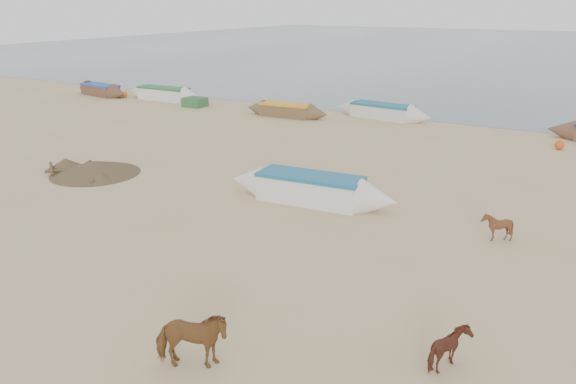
# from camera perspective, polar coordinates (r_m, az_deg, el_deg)

# --- Properties ---
(ground) EXTENTS (140.00, 140.00, 0.00)m
(ground) POSITION_cam_1_polar(r_m,az_deg,el_deg) (15.13, -7.77, -7.82)
(ground) COLOR tan
(ground) RESTS_ON ground
(sea) EXTENTS (160.00, 160.00, 0.00)m
(sea) POSITION_cam_1_polar(r_m,az_deg,el_deg) (93.16, 25.78, 12.88)
(sea) COLOR slate
(sea) RESTS_ON ground
(cow_adult) EXTENTS (1.60, 1.29, 1.23)m
(cow_adult) POSITION_cam_1_polar(r_m,az_deg,el_deg) (11.21, -9.81, -14.62)
(cow_adult) COLOR brown
(cow_adult) RESTS_ON ground
(calf_front) EXTENTS (0.88, 0.81, 0.87)m
(calf_front) POSITION_cam_1_polar(r_m,az_deg,el_deg) (17.68, 20.46, -3.32)
(calf_front) COLOR #562F1B
(calf_front) RESTS_ON ground
(calf_right) EXTENTS (0.80, 0.91, 0.85)m
(calf_right) POSITION_cam_1_polar(r_m,az_deg,el_deg) (11.55, 16.19, -15.18)
(calf_right) COLOR brown
(calf_right) RESTS_ON ground
(near_canoe) EXTENTS (6.39, 1.84, 1.00)m
(near_canoe) POSITION_cam_1_polar(r_m,az_deg,el_deg) (19.73, 2.26, 0.37)
(near_canoe) COLOR white
(near_canoe) RESTS_ON ground
(debris_pile) EXTENTS (4.56, 4.56, 0.54)m
(debris_pile) POSITION_cam_1_polar(r_m,az_deg,el_deg) (24.38, -19.01, 2.38)
(debris_pile) COLOR brown
(debris_pile) RESTS_ON ground
(waterline_canoes) EXTENTS (54.66, 4.60, 0.92)m
(waterline_canoes) POSITION_cam_1_polar(r_m,az_deg,el_deg) (32.84, 12.97, 7.27)
(waterline_canoes) COLOR brown
(waterline_canoes) RESTS_ON ground
(beach_clutter) EXTENTS (44.26, 4.16, 0.64)m
(beach_clutter) POSITION_cam_1_polar(r_m,az_deg,el_deg) (31.32, 21.52, 5.64)
(beach_clutter) COLOR #2C6234
(beach_clutter) RESTS_ON ground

